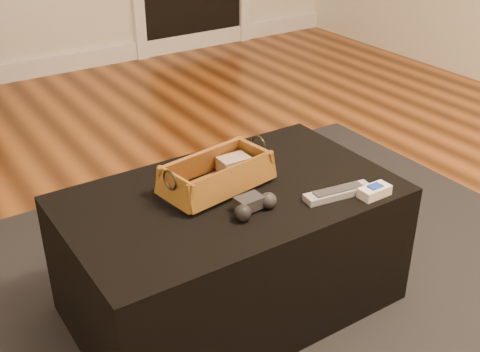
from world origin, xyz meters
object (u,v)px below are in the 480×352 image
game_controller (253,205)px  cream_gadget (374,191)px  tv_remote (215,185)px  ottoman (231,250)px  silver_remote (338,193)px  wicker_basket (217,176)px

game_controller → cream_gadget: (0.35, -0.12, -0.01)m
tv_remote → ottoman: bearing=-58.4°
game_controller → silver_remote: bearing=-13.3°
cream_gadget → tv_remote: bearing=143.3°
ottoman → silver_remote: bearing=-36.8°
ottoman → wicker_basket: wicker_basket is taller
tv_remote → cream_gadget: cream_gadget is taller
tv_remote → wicker_basket: 0.03m
silver_remote → cream_gadget: 0.11m
game_controller → silver_remote: game_controller is taller
game_controller → cream_gadget: 0.37m
tv_remote → cream_gadget: 0.47m
wicker_basket → game_controller: wicker_basket is taller
tv_remote → silver_remote: 0.36m
game_controller → cream_gadget: size_ratio=1.55×
silver_remote → cream_gadget: bearing=-33.4°
game_controller → tv_remote: bearing=99.3°
tv_remote → game_controller: size_ratio=1.19×
wicker_basket → game_controller: 0.18m
silver_remote → game_controller: bearing=166.7°
wicker_basket → game_controller: bearing=-86.3°
game_controller → silver_remote: size_ratio=0.70×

